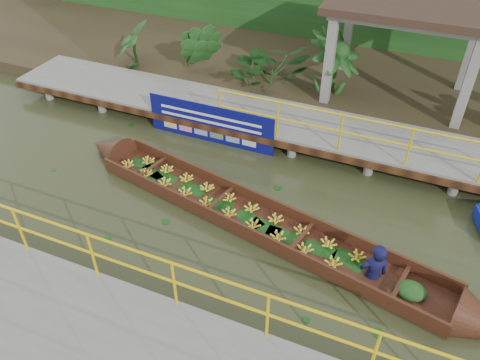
% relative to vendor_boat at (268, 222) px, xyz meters
% --- Properties ---
extents(ground, '(80.00, 80.00, 0.00)m').
position_rel_vendor_boat_xyz_m(ground, '(-1.37, 0.16, -0.21)').
color(ground, '#30341A').
rests_on(ground, ground).
extents(land_strip, '(30.00, 8.00, 0.45)m').
position_rel_vendor_boat_xyz_m(land_strip, '(-1.37, 7.66, 0.02)').
color(land_strip, '#2F2717').
rests_on(land_strip, ground).
extents(far_dock, '(16.00, 2.06, 1.66)m').
position_rel_vendor_boat_xyz_m(far_dock, '(-1.35, 3.59, 0.27)').
color(far_dock, slate).
rests_on(far_dock, ground).
extents(pavilion, '(4.40, 3.00, 3.00)m').
position_rel_vendor_boat_xyz_m(pavilion, '(1.63, 6.46, 2.61)').
color(pavilion, slate).
rests_on(pavilion, ground).
extents(vendor_boat, '(10.40, 3.15, 2.06)m').
position_rel_vendor_boat_xyz_m(vendor_boat, '(0.00, 0.00, 0.00)').
color(vendor_boat, '#34150E').
rests_on(vendor_boat, ground).
extents(blue_banner, '(3.62, 0.04, 1.13)m').
position_rel_vendor_boat_xyz_m(blue_banner, '(-2.62, 2.64, 0.35)').
color(blue_banner, '#0C0E65').
rests_on(blue_banner, ground).
extents(tropical_plants, '(14.40, 1.40, 1.75)m').
position_rel_vendor_boat_xyz_m(tropical_plants, '(-0.45, 5.46, 1.12)').
color(tropical_plants, '#174014').
rests_on(tropical_plants, ground).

